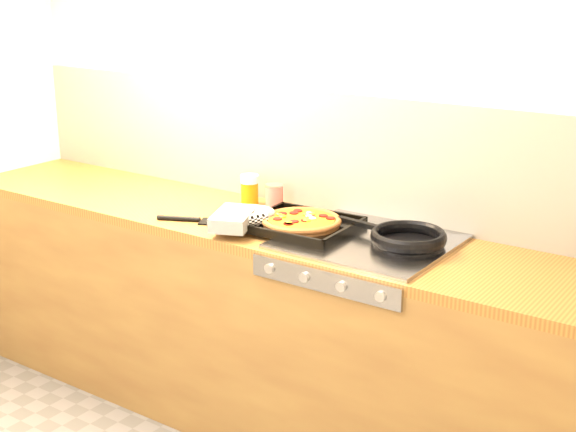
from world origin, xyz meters
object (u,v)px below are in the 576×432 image
Objects in this scene: pizza_on_tray at (283,221)px; juice_glass at (250,190)px; frying_pan at (407,238)px; tomato_can at (274,197)px.

pizza_on_tray is 0.40m from juice_glass.
pizza_on_tray is 1.11× the size of frying_pan.
juice_glass reaches higher than frying_pan.
frying_pan is at bearing 10.54° from pizza_on_tray.
frying_pan is 0.71m from tomato_can.
tomato_can is 0.12m from juice_glass.
juice_glass is at bearing -175.35° from tomato_can.
pizza_on_tray is at bearing -47.64° from tomato_can.
tomato_can is at bearing 132.36° from pizza_on_tray.
juice_glass is at bearing 171.10° from frying_pan.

